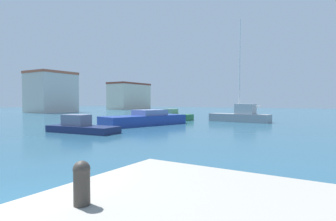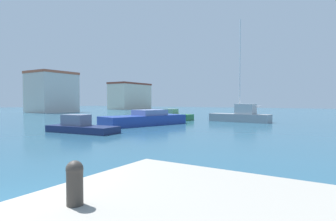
% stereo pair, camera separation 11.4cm
% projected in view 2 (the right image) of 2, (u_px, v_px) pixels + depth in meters
% --- Properties ---
extents(water, '(160.00, 160.00, 0.00)m').
position_uv_depth(water, '(51.00, 124.00, 28.59)').
color(water, '#285670').
rests_on(water, ground).
extents(mooring_bollard, '(0.24, 0.24, 0.62)m').
position_uv_depth(mooring_bollard, '(75.00, 181.00, 3.81)').
color(mooring_bollard, '#38332D').
rests_on(mooring_bollard, pier_quay).
extents(sailboat_grey_outer_mooring, '(2.38, 6.90, 11.56)m').
position_uv_depth(sailboat_grey_outer_mooring, '(241.00, 115.00, 31.13)').
color(sailboat_grey_outer_mooring, gray).
rests_on(sailboat_grey_outer_mooring, water).
extents(motorboat_navy_distant_north, '(2.51, 5.80, 1.33)m').
position_uv_depth(motorboat_navy_distant_north, '(81.00, 127.00, 20.57)').
color(motorboat_navy_distant_north, '#19234C').
rests_on(motorboat_navy_distant_north, water).
extents(motorboat_green_far_right, '(1.85, 5.15, 1.37)m').
position_uv_depth(motorboat_green_far_right, '(172.00, 116.00, 34.37)').
color(motorboat_green_far_right, '#28703D').
rests_on(motorboat_green_far_right, water).
extents(motorboat_blue_far_left, '(9.16, 5.11, 1.48)m').
position_uv_depth(motorboat_blue_far_left, '(145.00, 119.00, 26.99)').
color(motorboat_blue_far_left, '#233D93').
rests_on(motorboat_blue_far_left, water).
extents(harbor_office, '(8.51, 7.30, 8.45)m').
position_uv_depth(harbor_office, '(52.00, 92.00, 57.39)').
color(harbor_office, beige).
rests_on(harbor_office, ground).
extents(yacht_club, '(12.78, 6.55, 7.65)m').
position_uv_depth(yacht_club, '(130.00, 96.00, 81.03)').
color(yacht_club, beige).
rests_on(yacht_club, ground).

